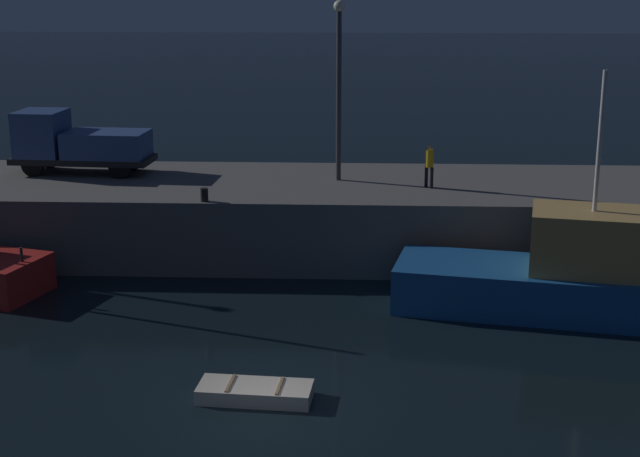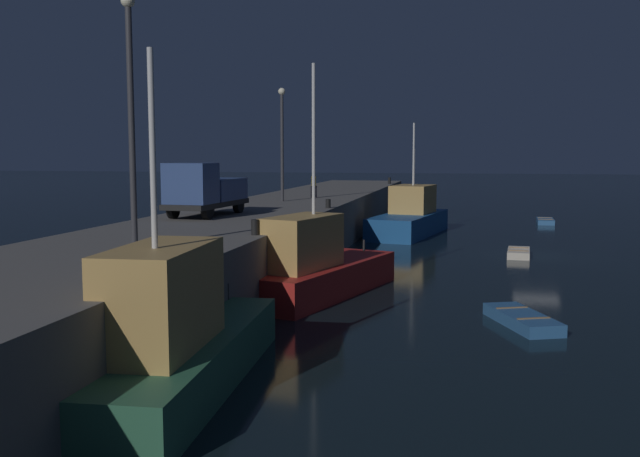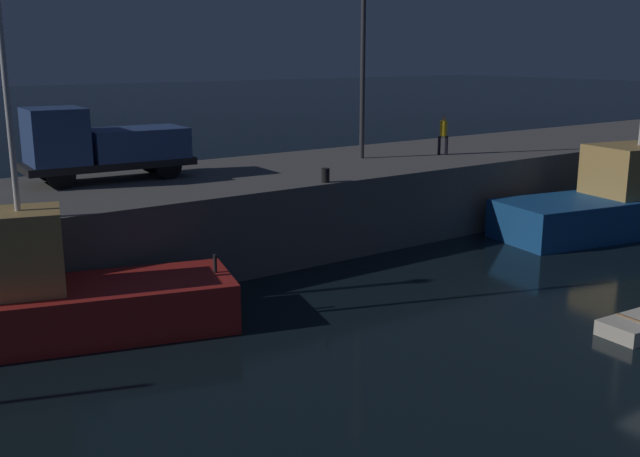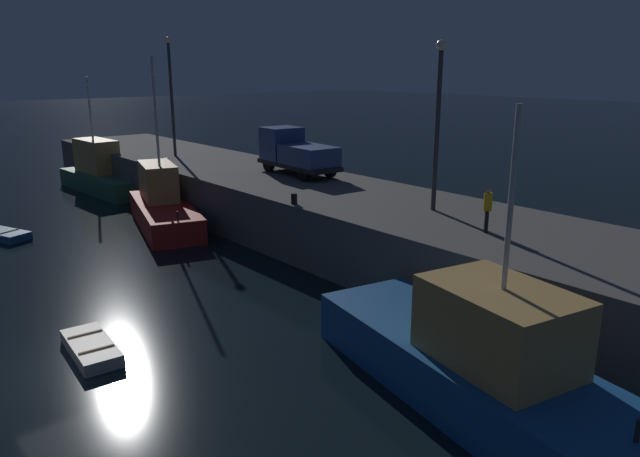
# 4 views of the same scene
# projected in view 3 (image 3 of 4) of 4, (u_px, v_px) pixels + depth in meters

# --- Properties ---
(pier_quay) EXTENTS (70.03, 7.63, 2.78)m
(pier_quay) POSITION_uv_depth(u_px,v_px,m) (339.00, 196.00, 30.05)
(pier_quay) COLOR #5B5956
(pier_quay) RESTS_ON ground
(fishing_boat_blue) EXTENTS (9.36, 5.13, 9.25)m
(fishing_boat_blue) POSITION_uv_depth(u_px,v_px,m) (34.00, 296.00, 18.44)
(fishing_boat_blue) COLOR red
(fishing_boat_blue) RESTS_ON ground
(fishing_boat_white) EXTENTS (10.74, 5.12, 7.89)m
(fishing_boat_white) POSITION_uv_depth(u_px,v_px,m) (620.00, 202.00, 29.77)
(fishing_boat_white) COLOR #195193
(fishing_boat_white) RESTS_ON ground
(lamp_post_east) EXTENTS (0.44, 0.44, 6.96)m
(lamp_post_east) POSITION_uv_depth(u_px,v_px,m) (363.00, 57.00, 29.89)
(lamp_post_east) COLOR #38383D
(lamp_post_east) RESTS_ON pier_quay
(utility_truck) EXTENTS (5.80, 2.42, 2.54)m
(utility_truck) POSITION_uv_depth(u_px,v_px,m) (100.00, 145.00, 25.14)
(utility_truck) COLOR black
(utility_truck) RESTS_ON pier_quay
(dockworker) EXTENTS (0.43, 0.43, 1.68)m
(dockworker) POSITION_uv_depth(u_px,v_px,m) (443.00, 132.00, 31.67)
(dockworker) COLOR black
(dockworker) RESTS_ON pier_quay
(bollard_west) EXTENTS (0.28, 0.28, 0.48)m
(bollard_west) POSITION_uv_depth(u_px,v_px,m) (326.00, 175.00, 25.06)
(bollard_west) COLOR black
(bollard_west) RESTS_ON pier_quay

